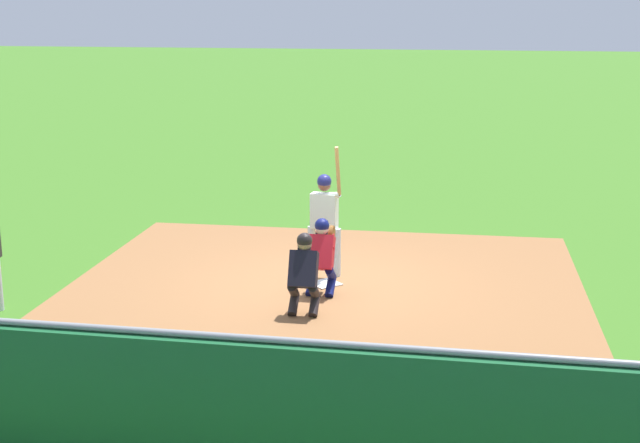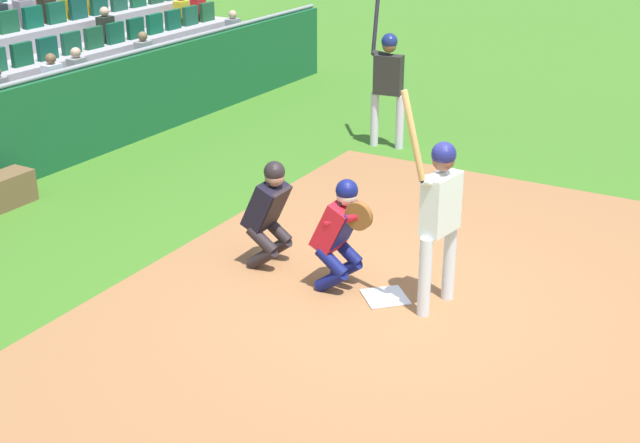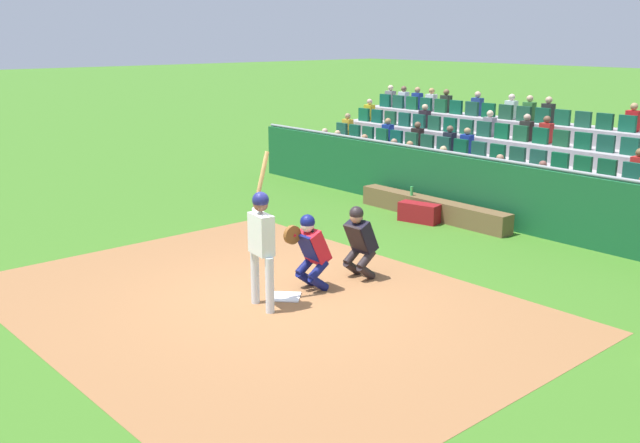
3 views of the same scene
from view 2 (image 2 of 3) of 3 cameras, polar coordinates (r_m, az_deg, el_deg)
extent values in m
plane|color=#3C7121|center=(9.41, 4.25, -4.99)|extent=(160.00, 160.00, 0.00)
cube|color=#97643B|center=(9.22, 7.03, -5.68)|extent=(8.73, 6.61, 0.01)
cube|color=white|center=(9.40, 4.25, -4.90)|extent=(0.62, 0.62, 0.02)
cylinder|color=silver|center=(9.30, 8.39, -2.60)|extent=(0.15, 0.15, 0.85)
cylinder|color=silver|center=(8.93, 6.81, -3.61)|extent=(0.15, 0.15, 0.85)
cube|color=silver|center=(8.82, 7.86, 1.18)|extent=(0.48, 0.28, 0.61)
sphere|color=brown|center=(8.67, 8.02, 3.97)|extent=(0.22, 0.22, 0.22)
sphere|color=navy|center=(8.65, 8.04, 4.35)|extent=(0.25, 0.25, 0.25)
cylinder|color=silver|center=(8.69, 7.64, 2.88)|extent=(0.49, 0.21, 0.14)
cylinder|color=silver|center=(8.55, 6.99, 2.57)|extent=(0.18, 0.16, 0.13)
cylinder|color=tan|center=(8.43, 6.08, 5.55)|extent=(0.08, 0.30, 0.87)
sphere|color=black|center=(8.51, 6.67, 2.67)|extent=(0.06, 0.06, 0.06)
cylinder|color=#101657|center=(9.67, 1.71, -3.11)|extent=(0.15, 0.39, 0.34)
cylinder|color=#101657|center=(9.58, 1.73, -1.92)|extent=(0.15, 0.38, 0.33)
cylinder|color=#101657|center=(9.43, 0.73, -3.83)|extent=(0.15, 0.39, 0.34)
cylinder|color=#101657|center=(9.33, 0.74, -2.62)|extent=(0.15, 0.38, 0.33)
cube|color=red|center=(9.32, 1.09, -0.24)|extent=(0.43, 0.46, 0.60)
cube|color=#101657|center=(9.27, 1.72, -0.39)|extent=(0.38, 0.25, 0.44)
sphere|color=beige|center=(9.14, 1.75, 1.68)|extent=(0.22, 0.22, 0.22)
cube|color=black|center=(9.14, 1.75, 1.68)|extent=(0.20, 0.12, 0.20)
sphere|color=#101657|center=(9.11, 1.75, 2.03)|extent=(0.24, 0.24, 0.24)
cylinder|color=brown|center=(8.99, 2.53, 0.36)|extent=(0.07, 0.30, 0.30)
cylinder|color=red|center=(9.07, 1.47, 0.12)|extent=(0.15, 0.40, 0.22)
cylinder|color=black|center=(10.20, -2.80, -1.70)|extent=(0.15, 0.39, 0.34)
cylinder|color=black|center=(10.12, -2.82, -0.56)|extent=(0.15, 0.39, 0.33)
cylinder|color=black|center=(9.96, -3.76, -2.36)|extent=(0.15, 0.39, 0.34)
cylinder|color=black|center=(9.87, -3.79, -1.20)|extent=(0.15, 0.39, 0.33)
cube|color=black|center=(9.87, -3.51, 1.06)|extent=(0.43, 0.46, 0.60)
cube|color=black|center=(9.81, -2.93, 0.94)|extent=(0.39, 0.25, 0.44)
sphere|color=#A9775C|center=(9.69, -2.97, 2.91)|extent=(0.22, 0.22, 0.22)
cube|color=black|center=(9.69, -2.97, 2.91)|extent=(0.20, 0.13, 0.20)
sphere|color=black|center=(9.67, -2.98, 3.25)|extent=(0.24, 0.24, 0.24)
cylinder|color=silver|center=(14.11, 5.20, 6.44)|extent=(0.15, 0.15, 0.87)
cylinder|color=silver|center=(14.24, 3.56, 6.64)|extent=(0.15, 0.15, 0.87)
cube|color=#272624|center=(13.99, 4.47, 9.47)|extent=(0.28, 0.47, 0.62)
sphere|color=brown|center=(13.89, 4.52, 11.33)|extent=(0.23, 0.23, 0.23)
sphere|color=navy|center=(13.88, 4.53, 11.58)|extent=(0.25, 0.25, 0.25)
cylinder|color=#272624|center=(13.96, 4.33, 10.69)|extent=(0.11, 0.47, 0.14)
cylinder|color=#272624|center=(14.02, 3.64, 10.76)|extent=(0.13, 0.17, 0.13)
cylinder|color=black|center=(14.17, 3.63, 12.64)|extent=(0.44, 0.21, 0.83)
sphere|color=black|center=(14.05, 3.47, 10.89)|extent=(0.06, 0.06, 0.06)
cube|color=#154A2F|center=(20.45, -5.08, 12.05)|extent=(0.44, 0.10, 0.42)
cube|color=gray|center=(20.59, -5.65, 12.24)|extent=(0.32, 0.22, 0.52)
sphere|color=tan|center=(20.53, -5.69, 13.23)|extent=(0.19, 0.19, 0.19)
cube|color=#185338|center=(19.97, -6.11, 11.75)|extent=(0.44, 0.10, 0.42)
cube|color=#0D4733|center=(19.50, -7.19, 11.44)|extent=(0.44, 0.10, 0.42)
cube|color=#155139|center=(19.04, -8.32, 11.11)|extent=(0.44, 0.10, 0.42)
cube|color=#105433|center=(18.58, -9.51, 10.75)|extent=(0.44, 0.10, 0.42)
cube|color=#0F543A|center=(18.14, -10.75, 10.38)|extent=(0.44, 0.10, 0.42)
cube|color=gray|center=(18.29, -11.35, 10.59)|extent=(0.32, 0.22, 0.52)
sphere|color=brown|center=(18.22, -11.44, 11.70)|extent=(0.19, 0.19, 0.19)
cube|color=#114B39|center=(17.70, -12.05, 9.98)|extent=(0.44, 0.10, 0.42)
cube|color=#0F4F32|center=(17.27, -13.41, 9.55)|extent=(0.44, 0.10, 0.42)
cube|color=#0D4C3A|center=(16.85, -14.84, 9.10)|extent=(0.44, 0.10, 0.42)
cube|color=gray|center=(17.02, -15.45, 9.34)|extent=(0.32, 0.22, 0.52)
sphere|color=tan|center=(16.94, -15.58, 10.52)|extent=(0.19, 0.19, 0.19)
cube|color=#1A4E2D|center=(16.45, -16.33, 8.62)|extent=(0.44, 0.10, 0.42)
cube|color=silver|center=(16.62, -16.94, 8.87)|extent=(0.32, 0.22, 0.52)
sphere|color=brown|center=(16.54, -17.09, 10.07)|extent=(0.19, 0.19, 0.19)
cube|color=#135434|center=(16.06, -17.89, 8.11)|extent=(0.44, 0.10, 0.42)
cube|color=#0C5531|center=(15.68, -19.53, 7.57)|extent=(0.44, 0.10, 0.42)
cube|color=#1A4F2E|center=(20.96, -7.35, 13.34)|extent=(0.44, 0.10, 0.42)
cube|color=red|center=(21.11, -7.90, 13.52)|extent=(0.32, 0.22, 0.52)
cube|color=#17523A|center=(20.50, -8.41, 13.08)|extent=(0.44, 0.10, 0.42)
cube|color=gold|center=(20.64, -8.97, 13.25)|extent=(0.32, 0.22, 0.52)
cube|color=#0E4C35|center=(20.04, -9.52, 12.79)|extent=(0.44, 0.10, 0.42)
cube|color=#0B5334|center=(19.59, -10.68, 12.49)|extent=(0.44, 0.10, 0.42)
cube|color=#0E472F|center=(19.14, -11.89, 12.17)|extent=(0.44, 0.10, 0.42)
cube|color=#104C32|center=(18.71, -13.15, 11.83)|extent=(0.44, 0.10, 0.42)
cube|color=#242B21|center=(18.87, -13.72, 12.02)|extent=(0.32, 0.22, 0.52)
sphere|color=#DAA782|center=(18.81, -13.83, 13.10)|extent=(0.19, 0.19, 0.19)
cube|color=#164E2F|center=(18.29, -14.47, 11.47)|extent=(0.44, 0.10, 0.42)
cube|color=#175137|center=(17.87, -15.85, 11.08)|extent=(0.44, 0.10, 0.42)
cube|color=#104A38|center=(17.47, -17.28, 10.67)|extent=(0.44, 0.10, 0.42)
cube|color=#124E31|center=(17.08, -18.78, 10.23)|extent=(0.44, 0.10, 0.42)
cube|color=#1A4D3B|center=(20.18, -12.93, 13.78)|extent=(0.44, 0.10, 0.42)
cube|color=#134D3B|center=(19.75, -14.15, 13.49)|extent=(0.44, 0.10, 0.42)
cube|color=gold|center=(19.91, -14.69, 13.65)|extent=(0.32, 0.22, 0.52)
cube|color=#12483C|center=(19.33, -15.43, 13.18)|extent=(0.44, 0.10, 0.42)
cube|color=gold|center=(19.50, -15.97, 13.35)|extent=(0.32, 0.22, 0.52)
cube|color=#135339|center=(18.92, -16.76, 12.84)|extent=(0.44, 0.10, 0.42)
cube|color=#302A1C|center=(19.09, -17.30, 13.02)|extent=(0.32, 0.22, 0.52)
cube|color=#0D553B|center=(18.52, -18.14, 12.49)|extent=(0.44, 0.10, 0.42)
cube|color=gray|center=(18.69, -18.68, 12.67)|extent=(0.32, 0.22, 0.52)
cube|color=#175332|center=(18.13, -19.58, 12.11)|extent=(0.44, 0.10, 0.42)
camera|label=1|loc=(18.37, -45.69, 17.09)|focal=49.41mm
camera|label=3|loc=(16.19, 42.94, 15.75)|focal=40.50mm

